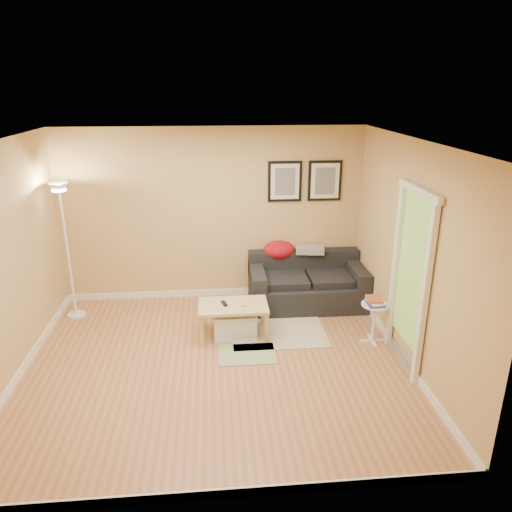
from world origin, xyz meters
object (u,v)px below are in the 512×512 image
object	(u,v)px
sofa	(307,281)
storage_bin	(235,324)
floor_lamp	(68,256)
side_table	(374,323)
coffee_table	(233,320)
book_stack	(375,301)

from	to	relation	value
sofa	storage_bin	distance (m)	1.43
sofa	floor_lamp	size ratio (longest dim) A/B	0.88
side_table	floor_lamp	world-z (taller)	floor_lamp
coffee_table	floor_lamp	world-z (taller)	floor_lamp
coffee_table	book_stack	xyz separation A→B (m)	(1.77, -0.33, 0.35)
sofa	storage_bin	size ratio (longest dim) A/B	2.97
sofa	side_table	world-z (taller)	sofa
side_table	book_stack	distance (m)	0.31
coffee_table	book_stack	distance (m)	1.84
coffee_table	storage_bin	bearing A→B (deg)	-11.45
coffee_table	storage_bin	world-z (taller)	coffee_table
sofa	book_stack	xyz separation A→B (m)	(0.63, -1.18, 0.20)
sofa	book_stack	bearing A→B (deg)	-61.86
coffee_table	floor_lamp	size ratio (longest dim) A/B	0.46
sofa	side_table	xyz separation A→B (m)	(0.64, -1.18, -0.11)
book_stack	storage_bin	bearing A→B (deg)	148.25
coffee_table	floor_lamp	bearing A→B (deg)	174.09
coffee_table	sofa	bearing A→B (deg)	49.89
book_stack	coffee_table	bearing A→B (deg)	148.08
sofa	coffee_table	size ratio (longest dim) A/B	1.89
storage_bin	book_stack	bearing A→B (deg)	-10.24
sofa	side_table	bearing A→B (deg)	-61.52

